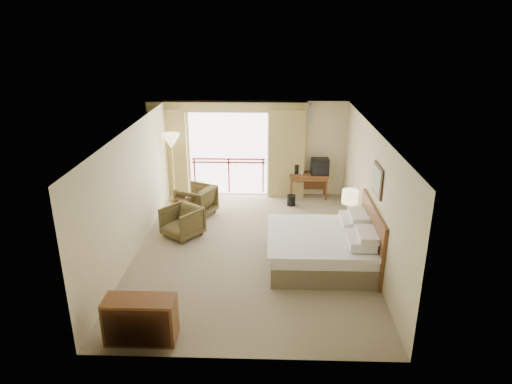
{
  "coord_description": "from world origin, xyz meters",
  "views": [
    {
      "loc": [
        0.4,
        -8.99,
        4.72
      ],
      "look_at": [
        0.09,
        0.4,
        1.2
      ],
      "focal_mm": 32.0,
      "sensor_mm": 36.0,
      "label": 1
    }
  ],
  "objects_px": {
    "tv": "(320,167)",
    "wastebasket": "(291,200)",
    "dresser": "(141,320)",
    "armchair_near": "(183,236)",
    "nightstand": "(348,229)",
    "table_lamp": "(350,197)",
    "armchair_far": "(197,214)",
    "bed": "(323,248)",
    "floor_lamp": "(171,144)",
    "desk": "(308,178)",
    "side_table": "(186,204)"
  },
  "relations": [
    {
      "from": "tv",
      "to": "armchair_far",
      "type": "xyz_separation_m",
      "value": [
        -3.29,
        -1.36,
        -0.92
      ]
    },
    {
      "from": "wastebasket",
      "to": "nightstand",
      "type": "bearing_deg",
      "value": -59.76
    },
    {
      "from": "bed",
      "to": "side_table",
      "type": "relative_size",
      "value": 3.49
    },
    {
      "from": "bed",
      "to": "tv",
      "type": "xyz_separation_m",
      "value": [
        0.29,
        3.84,
        0.54
      ]
    },
    {
      "from": "nightstand",
      "to": "armchair_near",
      "type": "xyz_separation_m",
      "value": [
        -3.83,
        0.08,
        -0.27
      ]
    },
    {
      "from": "nightstand",
      "to": "wastebasket",
      "type": "height_order",
      "value": "nightstand"
    },
    {
      "from": "table_lamp",
      "to": "armchair_near",
      "type": "xyz_separation_m",
      "value": [
        -3.83,
        0.03,
        -1.04
      ]
    },
    {
      "from": "dresser",
      "to": "bed",
      "type": "bearing_deg",
      "value": 39.51
    },
    {
      "from": "bed",
      "to": "table_lamp",
      "type": "height_order",
      "value": "table_lamp"
    },
    {
      "from": "tv",
      "to": "bed",
      "type": "bearing_deg",
      "value": -91.35
    },
    {
      "from": "armchair_far",
      "to": "armchair_near",
      "type": "relative_size",
      "value": 1.08
    },
    {
      "from": "dresser",
      "to": "table_lamp",
      "type": "bearing_deg",
      "value": 44.74
    },
    {
      "from": "armchair_far",
      "to": "floor_lamp",
      "type": "bearing_deg",
      "value": -115.52
    },
    {
      "from": "nightstand",
      "to": "dresser",
      "type": "relative_size",
      "value": 0.48
    },
    {
      "from": "armchair_far",
      "to": "armchair_near",
      "type": "xyz_separation_m",
      "value": [
        -0.13,
        -1.27,
        0.0
      ]
    },
    {
      "from": "desk",
      "to": "tv",
      "type": "xyz_separation_m",
      "value": [
        0.3,
        -0.05,
        0.37
      ]
    },
    {
      "from": "dresser",
      "to": "nightstand",
      "type": "bearing_deg",
      "value": 44.35
    },
    {
      "from": "desk",
      "to": "wastebasket",
      "type": "relative_size",
      "value": 3.7
    },
    {
      "from": "dresser",
      "to": "desk",
      "type": "bearing_deg",
      "value": 64.78
    },
    {
      "from": "desk",
      "to": "dresser",
      "type": "distance_m",
      "value": 7.11
    },
    {
      "from": "table_lamp",
      "to": "armchair_far",
      "type": "height_order",
      "value": "table_lamp"
    },
    {
      "from": "tv",
      "to": "dresser",
      "type": "bearing_deg",
      "value": -115.13
    },
    {
      "from": "table_lamp",
      "to": "floor_lamp",
      "type": "distance_m",
      "value": 5.01
    },
    {
      "from": "armchair_far",
      "to": "wastebasket",
      "type": "bearing_deg",
      "value": 131.16
    },
    {
      "from": "wastebasket",
      "to": "dresser",
      "type": "relative_size",
      "value": 0.26
    },
    {
      "from": "tv",
      "to": "floor_lamp",
      "type": "xyz_separation_m",
      "value": [
        -4.04,
        -0.45,
        0.74
      ]
    },
    {
      "from": "floor_lamp",
      "to": "side_table",
      "type": "bearing_deg",
      "value": -66.29
    },
    {
      "from": "tv",
      "to": "armchair_near",
      "type": "xyz_separation_m",
      "value": [
        -3.42,
        -2.62,
        -0.92
      ]
    },
    {
      "from": "bed",
      "to": "nightstand",
      "type": "xyz_separation_m",
      "value": [
        0.69,
        1.13,
        -0.11
      ]
    },
    {
      "from": "side_table",
      "to": "bed",
      "type": "bearing_deg",
      "value": -33.77
    },
    {
      "from": "dresser",
      "to": "wastebasket",
      "type": "bearing_deg",
      "value": 66.26
    },
    {
      "from": "floor_lamp",
      "to": "dresser",
      "type": "relative_size",
      "value": 1.75
    },
    {
      "from": "side_table",
      "to": "dresser",
      "type": "bearing_deg",
      "value": -88.56
    },
    {
      "from": "tv",
      "to": "armchair_near",
      "type": "height_order",
      "value": "tv"
    },
    {
      "from": "nightstand",
      "to": "wastebasket",
      "type": "xyz_separation_m",
      "value": [
        -1.21,
        2.08,
        -0.12
      ]
    },
    {
      "from": "bed",
      "to": "side_table",
      "type": "distance_m",
      "value": 3.86
    },
    {
      "from": "table_lamp",
      "to": "bed",
      "type": "bearing_deg",
      "value": -120.38
    },
    {
      "from": "wastebasket",
      "to": "floor_lamp",
      "type": "height_order",
      "value": "floor_lamp"
    },
    {
      "from": "side_table",
      "to": "desk",
      "type": "bearing_deg",
      "value": 28.62
    },
    {
      "from": "bed",
      "to": "wastebasket",
      "type": "relative_size",
      "value": 7.32
    },
    {
      "from": "dresser",
      "to": "armchair_far",
      "type": "bearing_deg",
      "value": 89.43
    },
    {
      "from": "tv",
      "to": "wastebasket",
      "type": "distance_m",
      "value": 1.28
    },
    {
      "from": "desk",
      "to": "wastebasket",
      "type": "height_order",
      "value": "desk"
    },
    {
      "from": "wastebasket",
      "to": "dresser",
      "type": "height_order",
      "value": "dresser"
    },
    {
      "from": "table_lamp",
      "to": "wastebasket",
      "type": "xyz_separation_m",
      "value": [
        -1.21,
        2.03,
        -0.89
      ]
    },
    {
      "from": "table_lamp",
      "to": "floor_lamp",
      "type": "bearing_deg",
      "value": 153.58
    },
    {
      "from": "table_lamp",
      "to": "armchair_near",
      "type": "bearing_deg",
      "value": 179.5
    },
    {
      "from": "tv",
      "to": "dresser",
      "type": "relative_size",
      "value": 0.44
    },
    {
      "from": "floor_lamp",
      "to": "dresser",
      "type": "bearing_deg",
      "value": -83.58
    },
    {
      "from": "desk",
      "to": "side_table",
      "type": "distance_m",
      "value": 3.65
    }
  ]
}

